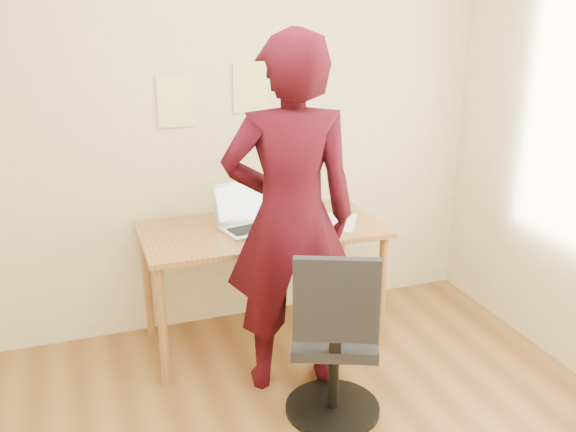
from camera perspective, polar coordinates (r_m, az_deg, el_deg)
name	(u,v)px	position (r m, az deg, el deg)	size (l,w,h in m)	color
room	(322,199)	(2.27, 3.04, 1.52)	(3.58, 3.58, 2.78)	brown
desk	(262,241)	(3.79, -2.33, -2.24)	(1.40, 0.70, 0.74)	#A26937
laptop	(249,219)	(3.75, -3.50, -0.25)	(0.41, 0.38, 0.25)	#B9B9C1
paper_sheet	(337,222)	(3.86, 4.34, -0.50)	(0.23, 0.32, 0.00)	white
phone	(300,235)	(3.62, 1.08, -1.73)	(0.12, 0.13, 0.01)	black
wall_note_left	(175,101)	(3.83, -9.99, 10.02)	(0.21, 0.00, 0.30)	#EFEA8F
wall_note_mid	(250,87)	(3.92, -3.37, 11.35)	(0.21, 0.00, 0.30)	#EFEA8F
wall_note_right	(296,71)	(4.00, 0.72, 12.76)	(0.18, 0.00, 0.24)	#61BA29
office_chair	(334,349)	(3.20, 4.14, -11.68)	(0.54, 0.55, 0.93)	black
person	(290,219)	(3.27, 0.20, -0.27)	(0.69, 0.45, 1.90)	#340710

